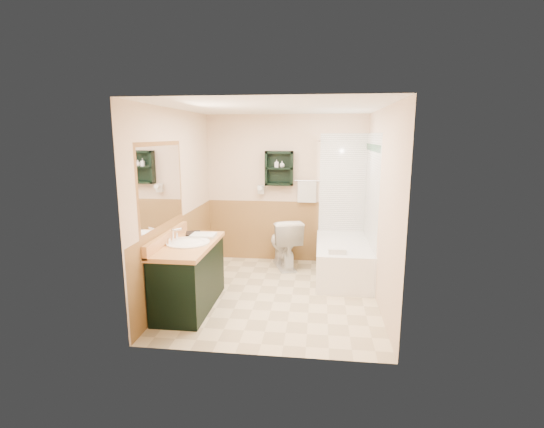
% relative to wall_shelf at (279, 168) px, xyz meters
% --- Properties ---
extents(floor, '(3.00, 3.00, 0.00)m').
position_rel_wall_shelf_xyz_m(floor, '(0.10, -1.41, -1.55)').
color(floor, beige).
rests_on(floor, ground).
extents(back_wall, '(2.60, 0.04, 2.40)m').
position_rel_wall_shelf_xyz_m(back_wall, '(0.10, 0.11, -0.35)').
color(back_wall, '#FDE7C6').
rests_on(back_wall, ground).
extents(left_wall, '(0.04, 3.00, 2.40)m').
position_rel_wall_shelf_xyz_m(left_wall, '(-1.22, -1.41, -0.35)').
color(left_wall, '#FDE7C6').
rests_on(left_wall, ground).
extents(right_wall, '(0.04, 3.00, 2.40)m').
position_rel_wall_shelf_xyz_m(right_wall, '(1.42, -1.41, -0.35)').
color(right_wall, '#FDE7C6').
rests_on(right_wall, ground).
extents(ceiling, '(2.60, 3.00, 0.04)m').
position_rel_wall_shelf_xyz_m(ceiling, '(0.10, -1.41, 0.87)').
color(ceiling, white).
rests_on(ceiling, back_wall).
extents(wainscot_left, '(2.98, 2.98, 1.00)m').
position_rel_wall_shelf_xyz_m(wainscot_left, '(-1.19, -1.41, -1.05)').
color(wainscot_left, '#AA8244').
rests_on(wainscot_left, left_wall).
extents(wainscot_back, '(2.58, 2.58, 1.00)m').
position_rel_wall_shelf_xyz_m(wainscot_back, '(0.10, 0.08, -1.05)').
color(wainscot_back, '#AA8244').
rests_on(wainscot_back, back_wall).
extents(mirror_frame, '(1.30, 1.30, 1.00)m').
position_rel_wall_shelf_xyz_m(mirror_frame, '(-1.17, -1.96, -0.05)').
color(mirror_frame, olive).
rests_on(mirror_frame, left_wall).
extents(mirror_glass, '(1.20, 1.20, 0.90)m').
position_rel_wall_shelf_xyz_m(mirror_glass, '(-1.17, -1.96, -0.05)').
color(mirror_glass, white).
rests_on(mirror_glass, left_wall).
extents(tile_right, '(1.50, 1.50, 2.10)m').
position_rel_wall_shelf_xyz_m(tile_right, '(1.38, -0.66, -0.50)').
color(tile_right, white).
rests_on(tile_right, right_wall).
extents(tile_back, '(0.95, 0.95, 2.10)m').
position_rel_wall_shelf_xyz_m(tile_back, '(1.13, 0.07, -0.50)').
color(tile_back, white).
rests_on(tile_back, back_wall).
extents(tile_accent, '(1.50, 1.50, 0.10)m').
position_rel_wall_shelf_xyz_m(tile_accent, '(1.37, -0.66, 0.35)').
color(tile_accent, '#14482B').
rests_on(tile_accent, right_wall).
extents(wall_shelf, '(0.45, 0.15, 0.55)m').
position_rel_wall_shelf_xyz_m(wall_shelf, '(0.00, 0.00, 0.00)').
color(wall_shelf, black).
rests_on(wall_shelf, back_wall).
extents(hair_dryer, '(0.10, 0.24, 0.18)m').
position_rel_wall_shelf_xyz_m(hair_dryer, '(-0.30, 0.02, -0.35)').
color(hair_dryer, silver).
rests_on(hair_dryer, back_wall).
extents(towel_bar, '(0.40, 0.06, 0.40)m').
position_rel_wall_shelf_xyz_m(towel_bar, '(0.45, 0.04, -0.20)').
color(towel_bar, silver).
rests_on(towel_bar, back_wall).
extents(curtain_rod, '(0.03, 1.60, 0.03)m').
position_rel_wall_shelf_xyz_m(curtain_rod, '(0.63, -0.66, 0.45)').
color(curtain_rod, silver).
rests_on(curtain_rod, back_wall).
extents(shower_curtain, '(1.05, 1.05, 1.70)m').
position_rel_wall_shelf_xyz_m(shower_curtain, '(0.63, -0.48, -0.40)').
color(shower_curtain, beige).
rests_on(shower_curtain, curtain_rod).
extents(vanity, '(0.59, 1.27, 0.81)m').
position_rel_wall_shelf_xyz_m(vanity, '(-0.89, -1.92, -1.15)').
color(vanity, black).
rests_on(vanity, ground).
extents(bathtub, '(0.79, 1.50, 0.53)m').
position_rel_wall_shelf_xyz_m(bathtub, '(1.03, -0.64, -1.29)').
color(bathtub, white).
rests_on(bathtub, ground).
extents(toilet, '(0.68, 0.90, 0.78)m').
position_rel_wall_shelf_xyz_m(toilet, '(0.11, -0.28, -1.16)').
color(toilet, white).
rests_on(toilet, ground).
extents(counter_towel, '(0.30, 0.23, 0.04)m').
position_rel_wall_shelf_xyz_m(counter_towel, '(-0.79, -1.61, -0.72)').
color(counter_towel, silver).
rests_on(counter_towel, vanity).
extents(vanity_book, '(0.18, 0.07, 0.24)m').
position_rel_wall_shelf_xyz_m(vanity_book, '(-1.06, -1.51, -0.62)').
color(vanity_book, black).
rests_on(vanity_book, vanity).
extents(tub_towel, '(0.23, 0.19, 0.07)m').
position_rel_wall_shelf_xyz_m(tub_towel, '(0.90, -1.18, -0.99)').
color(tub_towel, silver).
rests_on(tub_towel, bathtub).
extents(soap_bottle_a, '(0.06, 0.13, 0.06)m').
position_rel_wall_shelf_xyz_m(soap_bottle_a, '(-0.04, -0.01, 0.04)').
color(soap_bottle_a, white).
rests_on(soap_bottle_a, wall_shelf).
extents(soap_bottle_b, '(0.09, 0.11, 0.08)m').
position_rel_wall_shelf_xyz_m(soap_bottle_b, '(0.05, -0.01, 0.05)').
color(soap_bottle_b, white).
rests_on(soap_bottle_b, wall_shelf).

